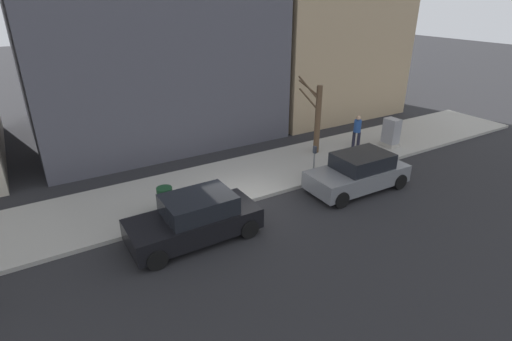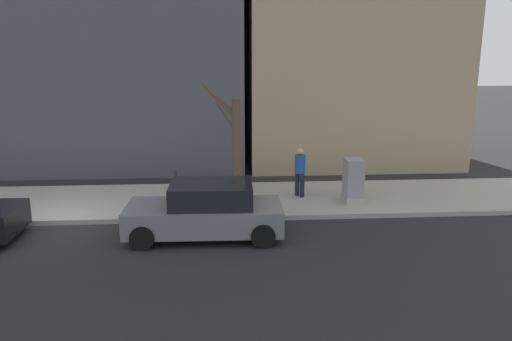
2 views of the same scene
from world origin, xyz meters
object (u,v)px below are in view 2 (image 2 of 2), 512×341
(utility_box, at_px, (353,181))
(bare_tree, at_px, (235,143))
(parked_car_grey, at_px, (206,211))
(pedestrian_near_meter, at_px, (300,169))
(parking_meter, at_px, (176,187))

(utility_box, distance_m, bare_tree, 4.18)
(parked_car_grey, distance_m, pedestrian_near_meter, 4.49)
(parking_meter, distance_m, pedestrian_near_meter, 4.31)
(parked_car_grey, height_order, utility_box, utility_box)
(parked_car_grey, distance_m, parking_meter, 1.93)
(pedestrian_near_meter, bearing_deg, utility_box, 28.65)
(utility_box, height_order, bare_tree, bare_tree)
(parking_meter, bearing_deg, bare_tree, -40.33)
(utility_box, distance_m, pedestrian_near_meter, 1.83)
(parked_car_grey, bearing_deg, bare_tree, -11.98)
(parking_meter, xyz_separation_m, bare_tree, (2.17, -1.84, 0.94))
(utility_box, relative_size, pedestrian_near_meter, 0.86)
(parked_car_grey, xyz_separation_m, utility_box, (2.52, -4.71, 0.11))
(parked_car_grey, height_order, parking_meter, parked_car_grey)
(parking_meter, distance_m, utility_box, 5.72)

